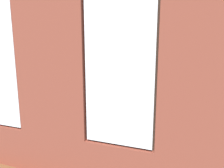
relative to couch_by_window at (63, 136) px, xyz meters
The scene contains 20 objects.
ground_plane 2.26m from the couch_by_window, 97.15° to the right, with size 7.28×6.49×0.10m, color brown.
brick_wall_with_windows 1.34m from the couch_by_window, 113.16° to the left, with size 6.68×0.30×3.05m.
white_wall_right 3.82m from the couch_by_window, 33.75° to the right, with size 0.10×5.49×3.05m, color silver.
couch_by_window is the anchor object (origin of this frame).
couch_left 3.25m from the couch_by_window, 153.99° to the right, with size 0.89×1.79×0.80m.
coffee_table 2.38m from the couch_by_window, 101.82° to the right, with size 1.22×0.83×0.42m.
cup_ceramic 2.46m from the couch_by_window, 97.86° to the right, with size 0.08×0.08×0.10m, color #33567F.
candle_jar 2.29m from the couch_by_window, 104.71° to the right, with size 0.08×0.08×0.11m, color #B7333D.
table_plant_small 2.39m from the couch_by_window, 101.82° to the right, with size 0.16×0.16×0.25m.
remote_black 2.21m from the couch_by_window, 93.20° to the right, with size 0.05×0.17×0.02m, color black.
remote_gray 2.61m from the couch_by_window, 108.36° to the right, with size 0.05×0.17×0.02m, color #59595B.
media_console 3.79m from the couch_by_window, 44.27° to the right, with size 1.05×0.42×0.55m, color black.
tv_flatscreen 3.83m from the couch_by_window, 44.30° to the right, with size 0.93×0.20×0.64m.
papasan_chair 4.27m from the couch_by_window, 91.62° to the right, with size 1.03×1.03×0.67m.
potted_plant_between_couches 1.38m from the couch_by_window, behind, with size 0.61×0.61×0.97m.
potted_plant_corner_near_left 5.42m from the couch_by_window, 124.58° to the right, with size 0.76×0.68×1.26m.
potted_plant_beside_window_right 1.45m from the couch_by_window, ahead, with size 0.89×0.91×1.41m.
potted_plant_foreground_right 5.04m from the couch_by_window, 61.30° to the right, with size 0.71×0.81×1.24m.
potted_plant_near_tv 2.74m from the couch_by_window, 37.66° to the right, with size 0.56×0.56×0.90m.
potted_plant_by_left_couch 3.74m from the couch_by_window, 132.34° to the right, with size 0.28×0.28×0.51m.
Camera 1 is at (-1.80, 5.27, 1.99)m, focal length 32.00 mm.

